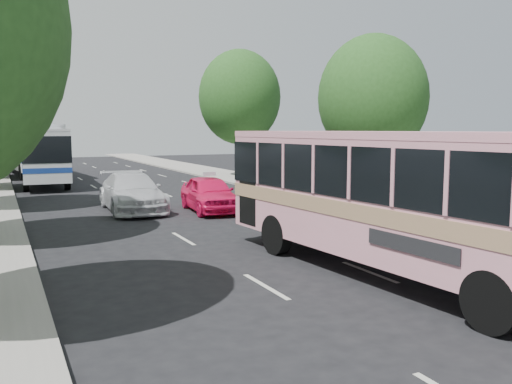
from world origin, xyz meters
TOP-DOWN VIEW (x-y plane):
  - ground at (0.00, 0.00)m, footprint 120.00×120.00m
  - sidewalk_right at (8.50, 20.00)m, footprint 4.00×90.00m
  - tree_right_near at (8.78, 7.94)m, footprint 5.10×5.10m
  - tree_right_far at (9.08, 23.94)m, footprint 6.00×6.00m
  - pink_bus at (1.30, -2.44)m, footprint 3.65×11.16m
  - pink_taxi at (1.00, 9.23)m, footprint 2.25×4.71m
  - white_pickup at (-2.00, 10.85)m, footprint 2.51×5.74m
  - tour_coach_front at (-4.54, 24.96)m, footprint 3.04×12.07m
  - tour_coach_rear at (-4.89, 33.04)m, footprint 4.04×13.30m
  - taxi_roof_sign at (1.00, 9.23)m, footprint 0.56×0.23m

SIDE VIEW (x-z plane):
  - ground at x=0.00m, z-range 0.00..0.00m
  - sidewalk_right at x=8.50m, z-range 0.00..0.12m
  - pink_taxi at x=1.00m, z-range 0.00..1.55m
  - white_pickup at x=-2.00m, z-range 0.00..1.64m
  - taxi_roof_sign at x=1.00m, z-range 1.55..1.73m
  - tour_coach_front at x=-4.54m, z-range 0.37..3.95m
  - pink_bus at x=1.30m, z-range 0.43..3.93m
  - tour_coach_rear at x=-4.89m, z-range 0.40..4.32m
  - tree_right_near at x=8.78m, z-range 1.23..9.18m
  - tree_right_far at x=9.08m, z-range 1.45..10.80m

